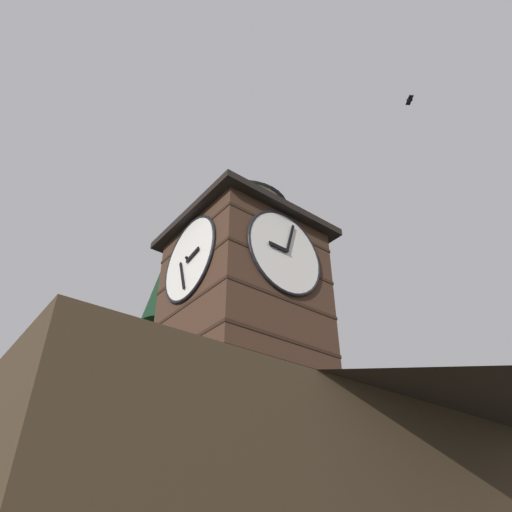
# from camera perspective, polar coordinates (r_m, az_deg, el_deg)

# --- Properties ---
(building_main) EXTENTS (13.90, 12.39, 6.49)m
(building_main) POSITION_cam_1_polar(r_m,az_deg,el_deg) (12.70, -1.53, -27.87)
(building_main) COLOR #3D2E1F
(building_main) RESTS_ON ground_plane
(clock_tower) EXTENTS (4.83, 4.83, 7.61)m
(clock_tower) POSITION_cam_1_polar(r_m,az_deg,el_deg) (15.38, -1.56, -3.15)
(clock_tower) COLOR #422B1E
(clock_tower) RESTS_ON building_main
(pine_tree_behind) EXTENTS (6.90, 6.90, 16.08)m
(pine_tree_behind) POSITION_cam_1_polar(r_m,az_deg,el_deg) (21.11, -13.00, -20.18)
(pine_tree_behind) COLOR #473323
(pine_tree_behind) RESTS_ON ground_plane
(moon) EXTENTS (1.68, 1.68, 1.68)m
(moon) POSITION_cam_1_polar(r_m,az_deg,el_deg) (59.65, -17.36, -24.72)
(moon) COLOR silver
(flying_bird_high) EXTENTS (0.63, 0.27, 0.14)m
(flying_bird_high) POSITION_cam_1_polar(r_m,az_deg,el_deg) (21.88, 2.61, 7.35)
(flying_bird_high) COLOR black
(flying_bird_low) EXTENTS (0.43, 0.50, 0.15)m
(flying_bird_low) POSITION_cam_1_polar(r_m,az_deg,el_deg) (21.10, 18.38, 17.77)
(flying_bird_low) COLOR black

